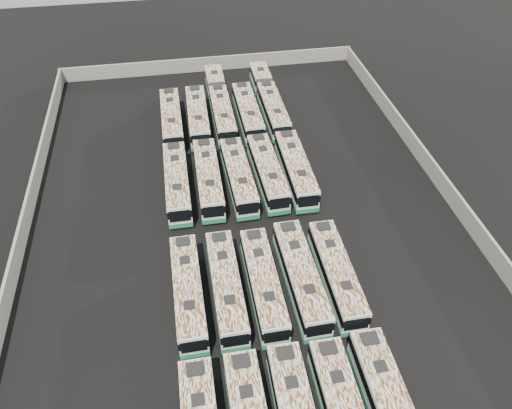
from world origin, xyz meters
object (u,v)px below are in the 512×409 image
object	(u,v)px
bus_midback_right	(268,172)
bus_back_right	(248,112)
bus_midfront_right	(301,277)
bus_midback_center	(239,176)
bus_back_far_right	(269,99)
bus_midfront_left	(226,287)
bus_midback_far_left	(177,182)
bus_midback_far_right	(296,169)
bus_back_center	(220,103)
bus_midfront_far_right	(336,274)
bus_midfront_far_left	(188,292)
bus_midfront_center	(263,284)
bus_back_left	(198,117)
bus_back_far_left	(172,119)
bus_midback_left	(208,179)

from	to	relation	value
bus_midback_right	bus_back_right	xyz separation A→B (m)	(-0.11, 13.02, 0.01)
bus_midfront_right	bus_midback_center	world-z (taller)	bus_midfront_right
bus_back_far_right	bus_midfront_right	bearing A→B (deg)	-95.91
bus_midfront_left	bus_midback_far_left	xyz separation A→B (m)	(-3.41, 15.39, 0.04)
bus_midback_far_right	bus_back_center	size ratio (longest dim) A/B	0.67
bus_midback_right	bus_back_center	xyz separation A→B (m)	(-3.42, 16.19, -0.04)
bus_midfront_far_right	bus_midback_center	xyz separation A→B (m)	(-6.55, 15.48, 0.04)
bus_back_center	bus_back_right	bearing A→B (deg)	-43.35
bus_midfront_far_left	bus_midback_far_left	distance (m)	15.36
bus_midfront_left	bus_back_right	bearing A→B (deg)	76.96
bus_midfront_center	bus_midfront_right	xyz separation A→B (m)	(3.42, 0.17, 0.07)
bus_midback_right	bus_midfront_right	bearing A→B (deg)	-91.53
bus_midback_right	bus_back_right	distance (m)	13.02
bus_midfront_center	bus_back_far_right	world-z (taller)	bus_midfront_center
bus_midfront_far_left	bus_midfront_right	bearing A→B (deg)	-0.80
bus_midfront_far_right	bus_back_far_right	bearing A→B (deg)	90.30
bus_back_left	bus_midfront_far_right	bearing A→B (deg)	-69.64
bus_midfront_center	bus_back_far_left	distance (m)	29.52
bus_back_center	bus_back_far_right	size ratio (longest dim) A/B	1.01
bus_midfront_far_right	bus_midback_center	size ratio (longest dim) A/B	0.97
bus_midfront_far_right	bus_back_far_right	distance (m)	31.80
bus_midback_far_left	bus_midback_left	xyz separation A→B (m)	(3.45, 0.06, 0.00)
bus_midback_center	bus_back_far_left	size ratio (longest dim) A/B	1.00
bus_midfront_center	bus_midback_far_right	world-z (taller)	bus_midback_far_right
bus_midback_far_right	bus_back_right	bearing A→B (deg)	104.92
bus_back_left	bus_back_far_right	size ratio (longest dim) A/B	0.67
bus_midback_center	bus_back_left	xyz separation A→B (m)	(-3.36, 13.34, 0.03)
bus_midback_right	bus_back_far_left	bearing A→B (deg)	126.08
bus_midfront_left	bus_midfront_right	size ratio (longest dim) A/B	0.96
bus_midfront_far_left	bus_midback_right	xyz separation A→B (m)	(10.02, 15.46, 0.04)
bus_midback_far_right	bus_midback_center	bearing A→B (deg)	-178.17
bus_midfront_center	bus_back_left	bearing A→B (deg)	96.33
bus_midfront_far_left	bus_midfront_left	distance (m)	3.33
bus_midfront_far_left	bus_midfront_center	xyz separation A→B (m)	(6.58, -0.25, -0.00)
bus_midfront_center	bus_back_center	bearing A→B (deg)	89.89
bus_midfront_far_left	bus_midfront_right	world-z (taller)	bus_midfront_right
bus_midfront_center	bus_back_far_right	xyz separation A→B (m)	(6.76, 31.79, -0.01)
bus_midback_left	bus_midback_right	world-z (taller)	bus_midback_left
bus_midfront_right	bus_back_right	size ratio (longest dim) A/B	1.01
bus_midfront_far_left	bus_back_far_right	distance (m)	34.25
bus_midback_far_right	bus_midback_right	bearing A→B (deg)	178.99
bus_midfront_far_left	bus_back_right	size ratio (longest dim) A/B	0.97
bus_midback_far_right	bus_back_center	xyz separation A→B (m)	(-6.65, 16.28, -0.07)
bus_back_left	bus_back_far_right	bearing A→B (deg)	17.94
bus_back_left	bus_midback_left	bearing A→B (deg)	-88.52
bus_midfront_far_left	bus_midfront_right	distance (m)	10.00
bus_midback_far_left	bus_back_right	xyz separation A→B (m)	(10.00, 13.12, -0.00)
bus_midfront_center	bus_back_right	xyz separation A→B (m)	(3.33, 28.72, 0.05)
bus_midback_right	bus_midback_far_right	size ratio (longest dim) A/B	0.98
bus_midback_center	bus_midfront_center	bearing A→B (deg)	-91.85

